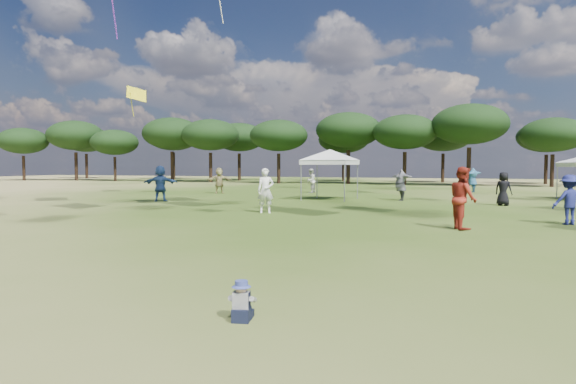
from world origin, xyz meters
name	(u,v)px	position (x,y,z in m)	size (l,w,h in m)	color
tree_line	(459,130)	(2.39, 47.41, 5.42)	(108.78, 17.63, 7.77)	black
tent_left	(330,152)	(-4.67, 22.90, 2.69)	(5.35, 5.35, 3.12)	gray
toddler	(242,303)	(-0.65, 2.08, 0.23)	(0.37, 0.40, 0.51)	black
festival_crowd	(396,185)	(-1.03, 22.86, 0.88)	(29.68, 22.81, 1.92)	olive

